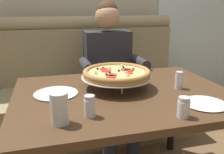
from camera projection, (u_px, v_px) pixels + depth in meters
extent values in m
cube|color=#998966|center=(98.00, 113.00, 2.35)|extent=(1.77, 0.60, 0.46)
cube|color=#998966|center=(89.00, 59.00, 2.58)|extent=(1.77, 0.18, 0.65)
cylinder|color=#998966|center=(88.00, 23.00, 2.47)|extent=(1.77, 0.14, 0.14)
cube|color=#4C331E|center=(124.00, 95.00, 1.45)|extent=(1.29, 0.95, 0.04)
cylinder|color=black|center=(33.00, 130.00, 1.79)|extent=(0.06, 0.06, 0.70)
cylinder|color=black|center=(173.00, 113.00, 2.08)|extent=(0.06, 0.06, 0.70)
cube|color=#2D3342|center=(114.00, 91.00, 2.05)|extent=(0.34, 0.40, 0.15)
cylinder|color=#2D3342|center=(110.00, 140.00, 1.88)|extent=(0.11, 0.11, 0.46)
cylinder|color=#2D3342|center=(134.00, 136.00, 1.93)|extent=(0.11, 0.11, 0.46)
cube|color=#2D2D33|center=(107.00, 62.00, 2.20)|extent=(0.40, 0.22, 0.56)
cylinder|color=#2D2D33|center=(86.00, 65.00, 1.92)|extent=(0.08, 0.28, 0.08)
cylinder|color=#2D2D33|center=(140.00, 62.00, 2.04)|extent=(0.08, 0.28, 0.08)
sphere|color=tan|center=(107.00, 16.00, 2.06)|extent=(0.21, 0.21, 0.21)
sphere|color=#472D19|center=(107.00, 12.00, 2.06)|extent=(0.19, 0.19, 0.19)
cylinder|color=silver|center=(122.00, 88.00, 1.41)|extent=(0.01, 0.01, 0.07)
cylinder|color=silver|center=(99.00, 81.00, 1.54)|extent=(0.01, 0.01, 0.07)
cylinder|color=silver|center=(129.00, 79.00, 1.59)|extent=(0.01, 0.01, 0.07)
torus|color=silver|center=(117.00, 78.00, 1.51)|extent=(0.24, 0.24, 0.01)
cylinder|color=silver|center=(117.00, 77.00, 1.51)|extent=(0.44, 0.44, 0.00)
cylinder|color=#B77F42|center=(117.00, 75.00, 1.50)|extent=(0.42, 0.42, 0.02)
torus|color=#B77F42|center=(117.00, 72.00, 1.50)|extent=(0.42, 0.42, 0.03)
cylinder|color=#E5C17A|center=(117.00, 73.00, 1.50)|extent=(0.36, 0.36, 0.01)
cylinder|color=red|center=(125.00, 69.00, 1.54)|extent=(0.05, 0.05, 0.01)
cylinder|color=red|center=(104.00, 69.00, 1.55)|extent=(0.05, 0.05, 0.01)
cylinder|color=red|center=(112.00, 75.00, 1.42)|extent=(0.06, 0.06, 0.01)
cylinder|color=red|center=(106.00, 71.00, 1.51)|extent=(0.06, 0.06, 0.01)
cylinder|color=red|center=(111.00, 77.00, 1.39)|extent=(0.06, 0.06, 0.01)
cylinder|color=red|center=(130.00, 70.00, 1.53)|extent=(0.05, 0.05, 0.01)
cylinder|color=red|center=(129.00, 73.00, 1.46)|extent=(0.04, 0.04, 0.01)
sphere|color=black|center=(98.00, 69.00, 1.55)|extent=(0.01, 0.01, 0.01)
sphere|color=black|center=(103.00, 68.00, 1.57)|extent=(0.01, 0.01, 0.01)
sphere|color=black|center=(106.00, 74.00, 1.42)|extent=(0.01, 0.01, 0.01)
sphere|color=black|center=(110.00, 73.00, 1.46)|extent=(0.01, 0.01, 0.01)
sphere|color=black|center=(129.00, 69.00, 1.53)|extent=(0.01, 0.01, 0.01)
sphere|color=black|center=(123.00, 67.00, 1.59)|extent=(0.01, 0.01, 0.01)
sphere|color=black|center=(119.00, 71.00, 1.50)|extent=(0.01, 0.01, 0.01)
sphere|color=black|center=(125.00, 69.00, 1.53)|extent=(0.01, 0.01, 0.01)
sphere|color=black|center=(133.00, 69.00, 1.54)|extent=(0.01, 0.01, 0.01)
cone|color=#CCC675|center=(109.00, 68.00, 1.55)|extent=(0.04, 0.04, 0.02)
cone|color=#CCC675|center=(122.00, 65.00, 1.62)|extent=(0.04, 0.04, 0.02)
cone|color=#CCC675|center=(95.00, 72.00, 1.44)|extent=(0.04, 0.04, 0.02)
cone|color=#CCC675|center=(128.00, 74.00, 1.40)|extent=(0.04, 0.04, 0.02)
cylinder|color=white|center=(179.00, 82.00, 1.50)|extent=(0.05, 0.05, 0.09)
cylinder|color=#A82D19|center=(178.00, 85.00, 1.51)|extent=(0.04, 0.04, 0.05)
cylinder|color=silver|center=(179.00, 73.00, 1.49)|extent=(0.04, 0.04, 0.02)
cylinder|color=white|center=(90.00, 108.00, 1.12)|extent=(0.05, 0.05, 0.08)
cylinder|color=silver|center=(90.00, 112.00, 1.13)|extent=(0.05, 0.05, 0.05)
cylinder|color=silver|center=(90.00, 98.00, 1.11)|extent=(0.05, 0.05, 0.02)
cylinder|color=white|center=(183.00, 109.00, 1.12)|extent=(0.06, 0.06, 0.08)
cylinder|color=#4C6633|center=(183.00, 112.00, 1.12)|extent=(0.05, 0.05, 0.05)
cylinder|color=silver|center=(184.00, 99.00, 1.10)|extent=(0.05, 0.05, 0.02)
cylinder|color=white|center=(56.00, 93.00, 1.42)|extent=(0.18, 0.18, 0.01)
cone|color=white|center=(56.00, 92.00, 1.42)|extent=(0.26, 0.26, 0.01)
cylinder|color=white|center=(205.00, 104.00, 1.27)|extent=(0.16, 0.16, 0.01)
cone|color=white|center=(205.00, 102.00, 1.27)|extent=(0.23, 0.23, 0.01)
cylinder|color=silver|center=(59.00, 108.00, 1.05)|extent=(0.08, 0.08, 0.14)
cylinder|color=#4C2814|center=(60.00, 117.00, 1.06)|extent=(0.07, 0.07, 0.06)
cylinder|color=black|center=(160.00, 73.00, 3.78)|extent=(0.02, 0.02, 0.44)
cylinder|color=black|center=(167.00, 69.00, 3.98)|extent=(0.02, 0.02, 0.44)
cylinder|color=black|center=(145.00, 70.00, 3.93)|extent=(0.02, 0.02, 0.44)
cylinder|color=black|center=(153.00, 67.00, 4.13)|extent=(0.02, 0.02, 0.44)
cylinder|color=black|center=(157.00, 56.00, 3.89)|extent=(0.40, 0.40, 0.02)
cube|color=black|center=(148.00, 43.00, 3.92)|extent=(0.27, 0.22, 0.42)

